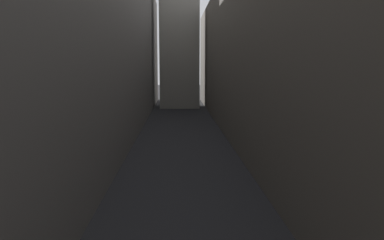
# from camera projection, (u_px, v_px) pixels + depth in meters

# --- Properties ---
(ground_plane) EXTENTS (264.00, 264.00, 0.00)m
(ground_plane) POSITION_uv_depth(u_px,v_px,m) (182.00, 144.00, 42.73)
(ground_plane) COLOR #232326
(building_block_left) EXTENTS (10.82, 108.00, 24.15)m
(building_block_left) POSITION_uv_depth(u_px,v_px,m) (85.00, 36.00, 42.56)
(building_block_left) COLOR slate
(building_block_left) RESTS_ON ground
(building_block_right) EXTENTS (11.46, 108.00, 20.61)m
(building_block_right) POSITION_uv_depth(u_px,v_px,m) (278.00, 53.00, 43.67)
(building_block_right) COLOR #60594F
(building_block_right) RESTS_ON ground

